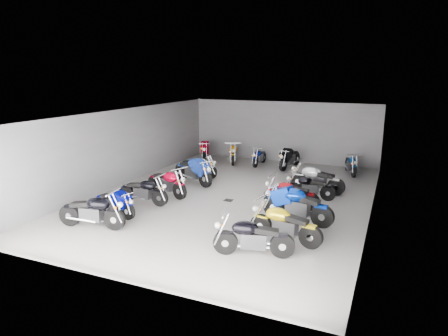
{
  "coord_description": "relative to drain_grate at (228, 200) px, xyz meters",
  "views": [
    {
      "loc": [
        5.5,
        -13.68,
        4.66
      ],
      "look_at": [
        -0.57,
        0.41,
        1.0
      ],
      "focal_mm": 32.0,
      "sensor_mm": 36.0,
      "label": 1
    }
  ],
  "objects": [
    {
      "name": "wall_back",
      "position": [
        0.0,
        7.5,
        1.59
      ],
      "size": [
        10.0,
        0.1,
        3.2
      ],
      "primitive_type": "cube",
      "color": "slate",
      "rests_on": "ground"
    },
    {
      "name": "ceiling",
      "position": [
        0.0,
        0.5,
        3.21
      ],
      "size": [
        10.0,
        14.0,
        0.04
      ],
      "primitive_type": "cube",
      "color": "black",
      "rests_on": "wall_back"
    },
    {
      "name": "motorcycle_right_e",
      "position": [
        2.73,
        1.43,
        0.46
      ],
      "size": [
        1.92,
        0.38,
        0.85
      ],
      "rotation": [
        0.0,
        0.0,
        1.6
      ],
      "color": "black",
      "rests_on": "ground"
    },
    {
      "name": "motorcycle_right_f",
      "position": [
        2.8,
        2.39,
        0.54
      ],
      "size": [
        2.25,
        0.59,
        0.99
      ],
      "rotation": [
        0.0,
        0.0,
        1.4
      ],
      "color": "black",
      "rests_on": "ground"
    },
    {
      "name": "motorcycle_back_f",
      "position": [
        3.75,
        6.01,
        0.47
      ],
      "size": [
        0.73,
        1.91,
        0.86
      ],
      "rotation": [
        0.0,
        0.0,
        3.45
      ],
      "color": "black",
      "rests_on": "ground"
    },
    {
      "name": "motorcycle_left_d",
      "position": [
        -2.43,
        -0.37,
        0.52
      ],
      "size": [
        2.11,
        0.85,
        0.96
      ],
      "rotation": [
        0.0,
        0.0,
        -1.9
      ],
      "color": "black",
      "rests_on": "ground"
    },
    {
      "name": "motorcycle_right_c",
      "position": [
        2.85,
        -1.2,
        0.57
      ],
      "size": [
        2.37,
        0.63,
        1.05
      ],
      "rotation": [
        0.0,
        0.0,
        1.39
      ],
      "color": "black",
      "rests_on": "ground"
    },
    {
      "name": "motorcycle_back_d",
      "position": [
        0.79,
        6.03,
        0.53
      ],
      "size": [
        0.58,
        2.22,
        0.98
      ],
      "rotation": [
        0.0,
        0.0,
        2.97
      ],
      "color": "black",
      "rests_on": "ground"
    },
    {
      "name": "wall_left",
      "position": [
        -5.0,
        0.5,
        1.59
      ],
      "size": [
        0.1,
        14.0,
        3.2
      ],
      "primitive_type": "cube",
      "color": "slate",
      "rests_on": "ground"
    },
    {
      "name": "motorcycle_left_a",
      "position": [
        -2.78,
        -4.15,
        0.53
      ],
      "size": [
        2.21,
        0.57,
        0.97
      ],
      "rotation": [
        0.0,
        0.0,
        -1.4
      ],
      "color": "black",
      "rests_on": "ground"
    },
    {
      "name": "wall_right",
      "position": [
        5.0,
        0.5,
        1.59
      ],
      "size": [
        0.1,
        14.0,
        3.2
      ],
      "primitive_type": "cube",
      "color": "slate",
      "rests_on": "ground"
    },
    {
      "name": "motorcycle_left_f",
      "position": [
        -2.64,
        2.55,
        0.5
      ],
      "size": [
        2.1,
        0.42,
        0.92
      ],
      "rotation": [
        0.0,
        0.0,
        -1.59
      ],
      "color": "black",
      "rests_on": "ground"
    },
    {
      "name": "motorcycle_back_c",
      "position": [
        -0.81,
        6.06,
        0.44
      ],
      "size": [
        0.36,
        1.85,
        0.81
      ],
      "rotation": [
        0.0,
        0.0,
        3.14
      ],
      "color": "black",
      "rests_on": "ground"
    },
    {
      "name": "drain_grate",
      "position": [
        0.0,
        0.0,
        0.0
      ],
      "size": [
        0.32,
        0.32,
        0.01
      ],
      "primitive_type": "cube",
      "color": "black",
      "rests_on": "ground"
    },
    {
      "name": "motorcycle_left_c",
      "position": [
        -2.68,
        -1.59,
        0.49
      ],
      "size": [
        2.05,
        0.4,
        0.9
      ],
      "rotation": [
        0.0,
        0.0,
        -1.56
      ],
      "color": "black",
      "rests_on": "ground"
    },
    {
      "name": "motorcycle_left_e",
      "position": [
        -2.29,
        1.58,
        0.57
      ],
      "size": [
        2.24,
        1.1,
        1.05
      ],
      "rotation": [
        0.0,
        0.0,
        -1.99
      ],
      "color": "black",
      "rests_on": "ground"
    },
    {
      "name": "motorcycle_right_d",
      "position": [
        2.32,
        0.14,
        0.48
      ],
      "size": [
        2.04,
        0.43,
        0.9
      ],
      "rotation": [
        0.0,
        0.0,
        1.51
      ],
      "color": "black",
      "rests_on": "ground"
    },
    {
      "name": "motorcycle_back_b",
      "position": [
        -2.27,
        6.12,
        0.52
      ],
      "size": [
        0.89,
        2.09,
        0.96
      ],
      "rotation": [
        0.0,
        0.0,
        3.49
      ],
      "color": "black",
      "rests_on": "ground"
    },
    {
      "name": "motorcycle_right_b",
      "position": [
        2.9,
        -2.86,
        0.52
      ],
      "size": [
        2.18,
        0.57,
        0.96
      ],
      "rotation": [
        0.0,
        0.0,
        1.4
      ],
      "color": "black",
      "rests_on": "ground"
    },
    {
      "name": "motorcycle_right_a",
      "position": [
        2.37,
        -4.04,
        0.51
      ],
      "size": [
        2.1,
        0.7,
        0.94
      ],
      "rotation": [
        0.0,
        0.0,
        1.84
      ],
      "color": "black",
      "rests_on": "ground"
    },
    {
      "name": "ground",
      "position": [
        0.0,
        0.5,
        -0.01
      ],
      "size": [
        14.0,
        14.0,
        0.0
      ],
      "primitive_type": "plane",
      "color": "gray",
      "rests_on": "ground"
    },
    {
      "name": "motorcycle_left_b",
      "position": [
        -2.85,
        -3.01,
        0.45
      ],
      "size": [
        1.89,
        0.54,
        0.84
      ],
      "rotation": [
        0.0,
        0.0,
        -1.77
      ],
      "color": "black",
      "rests_on": "ground"
    },
    {
      "name": "motorcycle_back_a",
      "position": [
        -3.96,
        6.21,
        0.54
      ],
      "size": [
        0.98,
        2.16,
        1.0
      ],
      "rotation": [
        0.0,
        0.0,
        3.52
      ],
      "color": "black",
      "rests_on": "ground"
    }
  ]
}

